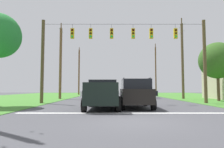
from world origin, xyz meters
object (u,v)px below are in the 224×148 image
at_px(overhead_signal_span, 123,54).
at_px(pickup_truck, 102,94).
at_px(distant_car_crossing_white, 97,93).
at_px(utility_pole_mid_right, 182,59).
at_px(tree_roadside_far_right, 217,61).
at_px(suv_black, 134,93).
at_px(utility_pole_far_right, 155,69).
at_px(utility_pole_mid_left, 60,62).
at_px(distant_car_oncoming, 141,92).
at_px(utility_pole_far_left, 78,71).

bearing_deg(overhead_signal_span, pickup_truck, -108.80).
bearing_deg(distant_car_crossing_white, pickup_truck, -84.45).
bearing_deg(utility_pole_mid_right, tree_roadside_far_right, -67.37).
bearing_deg(suv_black, utility_pole_far_right, 75.08).
bearing_deg(distant_car_crossing_white, tree_roadside_far_right, -21.40).
relative_size(suv_black, utility_pole_mid_left, 0.48).
relative_size(utility_pole_far_right, utility_pole_mid_left, 1.07).
xyz_separation_m(overhead_signal_span, distant_car_oncoming, (3.22, 10.66, -3.76)).
bearing_deg(distant_car_oncoming, pickup_truck, -107.44).
bearing_deg(distant_car_oncoming, distant_car_crossing_white, -158.55).
distance_m(distant_car_oncoming, utility_pole_far_left, 18.78).
distance_m(suv_black, distant_car_oncoming, 15.31).
distance_m(utility_pole_far_left, tree_roadside_far_right, 28.67).
distance_m(overhead_signal_span, tree_roadside_far_right, 10.74).
bearing_deg(tree_roadside_far_right, utility_pole_mid_left, 165.37).
bearing_deg(distant_car_crossing_white, utility_pole_far_left, 107.16).
height_order(pickup_truck, utility_pole_far_right, utility_pole_far_right).
height_order(suv_black, utility_pole_mid_right, utility_pole_mid_right).
distance_m(distant_car_crossing_white, utility_pole_mid_left, 6.28).
bearing_deg(utility_pole_far_left, pickup_truck, -77.84).
bearing_deg(pickup_truck, utility_pole_mid_left, 115.65).
height_order(distant_car_crossing_white, distant_car_oncoming, same).
distance_m(pickup_truck, distant_car_crossing_white, 13.25).
height_order(distant_car_crossing_white, tree_roadside_far_right, tree_roadside_far_right).
relative_size(distant_car_crossing_white, distant_car_oncoming, 0.98).
xyz_separation_m(pickup_truck, distant_car_oncoming, (4.91, 15.62, -0.18)).
height_order(overhead_signal_span, pickup_truck, overhead_signal_span).
xyz_separation_m(utility_pole_mid_right, utility_pole_far_left, (-16.38, 17.01, -0.14)).
bearing_deg(distant_car_crossing_white, distant_car_oncoming, 21.45).
height_order(distant_car_oncoming, tree_roadside_far_right, tree_roadside_far_right).
distance_m(utility_pole_far_right, utility_pole_far_left, 16.25).
bearing_deg(utility_pole_far_right, overhead_signal_span, -108.76).
xyz_separation_m(suv_black, utility_pole_mid_left, (-8.35, 12.16, 3.72)).
distance_m(utility_pole_mid_left, tree_roadside_far_right, 18.69).
bearing_deg(utility_pole_far_left, tree_roadside_far_right, -49.97).
bearing_deg(overhead_signal_span, tree_roadside_far_right, 16.43).
bearing_deg(utility_pole_far_left, utility_pole_mid_right, -46.09).
bearing_deg(utility_pole_mid_right, utility_pole_mid_left, -179.25).
distance_m(suv_black, distant_car_crossing_white, 13.13).
xyz_separation_m(distant_car_crossing_white, utility_pole_far_right, (11.04, 15.53, 4.55)).
relative_size(overhead_signal_span, utility_pole_far_left, 1.50).
bearing_deg(utility_pole_mid_right, utility_pole_far_right, 90.62).
relative_size(overhead_signal_span, pickup_truck, 2.84).
xyz_separation_m(distant_car_crossing_white, utility_pole_mid_left, (-4.82, -0.48, 4.00)).
relative_size(pickup_truck, suv_black, 1.12).
height_order(suv_black, utility_pole_mid_left, utility_pole_mid_left).
height_order(distant_car_crossing_white, utility_pole_mid_right, utility_pole_mid_right).
bearing_deg(utility_pole_mid_right, distant_car_oncoming, 151.73).
bearing_deg(utility_pole_far_left, overhead_signal_span, -71.96).
distance_m(pickup_truck, utility_pole_far_right, 30.64).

